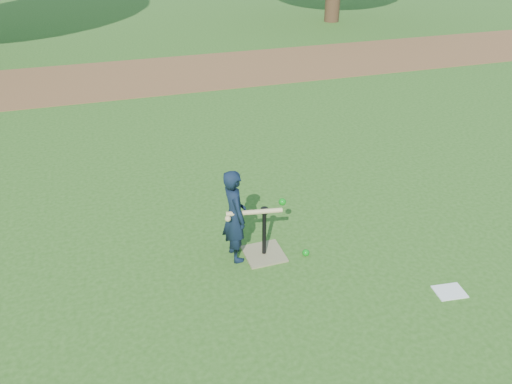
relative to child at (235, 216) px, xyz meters
name	(u,v)px	position (x,y,z in m)	size (l,w,h in m)	color
ground	(256,269)	(0.15, -0.28, -0.54)	(80.00, 80.00, 0.00)	#285116
dirt_strip	(159,75)	(0.15, 7.22, -0.53)	(24.00, 3.00, 0.01)	brown
child	(235,216)	(0.00, 0.00, 0.00)	(0.39, 0.26, 1.08)	black
wiffle_ball_ground	(306,253)	(0.76, -0.23, -0.50)	(0.08, 0.08, 0.08)	#0C8713
clipboard	(450,292)	(1.92, -1.24, -0.53)	(0.30, 0.23, 0.01)	white
batting_tee	(264,247)	(0.31, -0.07, -0.43)	(0.44, 0.44, 0.61)	#867B55
swing_action	(258,211)	(0.24, -0.08, 0.06)	(0.72, 0.20, 0.09)	tan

